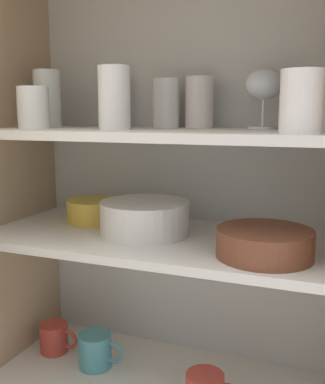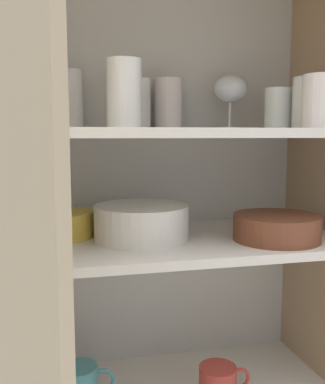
{
  "view_description": "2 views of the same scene",
  "coord_description": "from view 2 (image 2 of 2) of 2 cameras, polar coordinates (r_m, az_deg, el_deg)",
  "views": [
    {
      "loc": [
        0.39,
        -0.79,
        1.0
      ],
      "look_at": [
        -0.02,
        0.25,
        0.8
      ],
      "focal_mm": 42.0,
      "sensor_mm": 36.0,
      "label": 1
    },
    {
      "loc": [
        -0.23,
        -0.81,
        0.95
      ],
      "look_at": [
        0.0,
        0.18,
        0.82
      ],
      "focal_mm": 42.0,
      "sensor_mm": 36.0,
      "label": 2
    }
  ],
  "objects": [
    {
      "name": "tumbler_glass_2",
      "position": [
        1.15,
        -11.6,
        11.4
      ],
      "size": [
        0.06,
        0.06,
        0.14
      ],
      "color": "white",
      "rests_on": "shelf_board_upper"
    },
    {
      "name": "tumbler_glass_1",
      "position": [
        1.11,
        18.07,
        10.67
      ],
      "size": [
        0.08,
        0.08,
        0.12
      ],
      "color": "white",
      "rests_on": "shelf_board_upper"
    },
    {
      "name": "wine_glass_0",
      "position": [
        1.21,
        8.6,
        12.56
      ],
      "size": [
        0.09,
        0.09,
        0.14
      ],
      "color": "white",
      "rests_on": "shelf_board_upper"
    },
    {
      "name": "cupboard_back_panel",
      "position": [
        1.26,
        -2.51,
        -5.69
      ],
      "size": [
        0.89,
        0.02,
        1.33
      ],
      "primitive_type": "cube",
      "color": "silver",
      "rests_on": "ground_plane"
    },
    {
      "name": "mixing_bowl_large",
      "position": [
        1.07,
        14.29,
        -4.24
      ],
      "size": [
        0.2,
        0.2,
        0.06
      ],
      "color": "brown",
      "rests_on": "shelf_board_middle"
    },
    {
      "name": "tumbler_glass_0",
      "position": [
        1.14,
        -3.32,
        11.08
      ],
      "size": [
        0.07,
        0.07,
        0.12
      ],
      "color": "white",
      "rests_on": "shelf_board_upper"
    },
    {
      "name": "shelf_board_middle",
      "position": [
        1.06,
        -0.44,
        -6.46
      ],
      "size": [
        0.86,
        0.39,
        0.02
      ],
      "primitive_type": "cube",
      "color": "silver"
    },
    {
      "name": "tumbler_glass_5",
      "position": [
        1.15,
        14.5,
        10.2
      ],
      "size": [
        0.07,
        0.07,
        0.1
      ],
      "color": "white",
      "rests_on": "shelf_board_upper"
    },
    {
      "name": "tumbler_glass_6",
      "position": [
        1.17,
        0.72,
        11.08
      ],
      "size": [
        0.07,
        0.07,
        0.13
      ],
      "color": "silver",
      "rests_on": "shelf_board_upper"
    },
    {
      "name": "tumbler_glass_8",
      "position": [
        1.06,
        -19.82,
        11.66
      ],
      "size": [
        0.07,
        0.07,
        0.15
      ],
      "color": "white",
      "rests_on": "shelf_board_upper"
    },
    {
      "name": "tumbler_glass_7",
      "position": [
        0.96,
        -4.91,
        12.31
      ],
      "size": [
        0.07,
        0.07,
        0.14
      ],
      "color": "white",
      "rests_on": "shelf_board_upper"
    },
    {
      "name": "cupboard_side_right",
      "position": [
        1.24,
        19.88,
        -6.35
      ],
      "size": [
        0.02,
        0.42,
        1.33
      ],
      "primitive_type": "cube",
      "color": "tan",
      "rests_on": "ground_plane"
    },
    {
      "name": "plate_stack_white",
      "position": [
        1.04,
        -2.69,
        -3.87
      ],
      "size": [
        0.22,
        0.22,
        0.08
      ],
      "color": "silver",
      "rests_on": "shelf_board_middle"
    },
    {
      "name": "tumbler_glass_4",
      "position": [
        1.03,
        19.4,
        10.79
      ],
      "size": [
        0.08,
        0.08,
        0.11
      ],
      "color": "silver",
      "rests_on": "shelf_board_upper"
    },
    {
      "name": "coffee_mug_primary",
      "position": [
        1.18,
        7.14,
        -22.91
      ],
      "size": [
        0.13,
        0.09,
        0.08
      ],
      "color": "#BC3D33",
      "rests_on": "shelf_board_lower"
    },
    {
      "name": "serving_bowl_small",
      "position": [
        1.09,
        -12.65,
        -3.88
      ],
      "size": [
        0.15,
        0.15,
        0.06
      ],
      "color": "gold",
      "rests_on": "shelf_board_middle"
    },
    {
      "name": "shelf_board_upper",
      "position": [
        1.03,
        -0.46,
        7.49
      ],
      "size": [
        0.86,
        0.39,
        0.02
      ],
      "primitive_type": "cube",
      "color": "silver"
    },
    {
      "name": "tumbler_glass_3",
      "position": [
        0.94,
        -18.04,
        10.84
      ],
      "size": [
        0.08,
        0.08,
        0.1
      ],
      "color": "white",
      "rests_on": "shelf_board_upper"
    }
  ]
}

